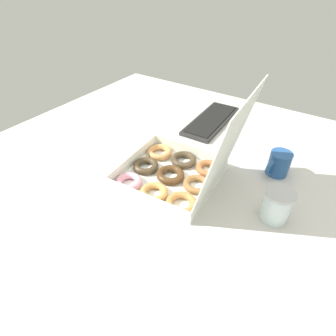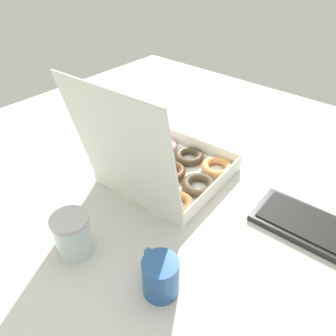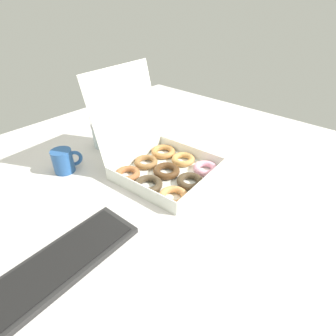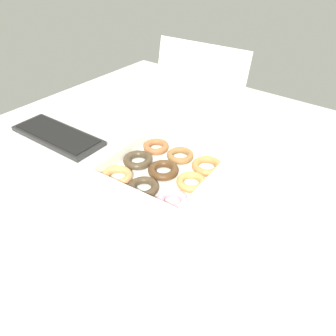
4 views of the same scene
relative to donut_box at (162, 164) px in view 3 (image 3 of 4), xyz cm
name	(u,v)px [view 3 (image 3 of 4)]	position (x,y,z in cm)	size (l,w,h in cm)	color
ground_plane	(169,175)	(1.66, -2.22, -5.25)	(180.00, 180.00, 2.00)	silver
donut_box	(162,164)	(0.00, 0.00, 0.00)	(37.59, 44.71, 39.51)	white
keyboard	(64,260)	(-50.10, -9.50, -3.18)	(42.08, 16.78, 2.20)	#262626
coffee_mug	(64,161)	(-25.56, 31.14, 0.76)	(11.79, 8.29, 9.77)	#285696
glass_jar	(102,135)	(-1.86, 36.91, 1.48)	(9.45, 9.45, 11.35)	silver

